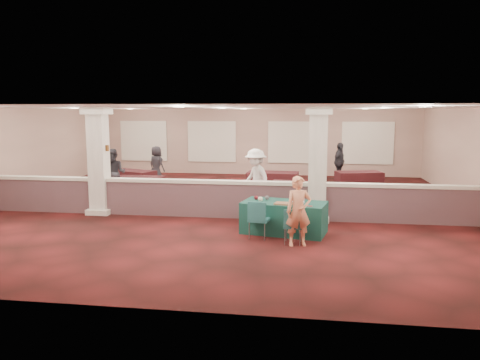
# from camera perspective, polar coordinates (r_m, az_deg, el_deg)

# --- Properties ---
(ground) EXTENTS (16.00, 16.00, 0.00)m
(ground) POSITION_cam_1_polar(r_m,az_deg,el_deg) (15.29, -2.15, -3.28)
(ground) COLOR #481212
(ground) RESTS_ON ground
(wall_back) EXTENTS (16.00, 0.04, 3.20)m
(wall_back) POSITION_cam_1_polar(r_m,az_deg,el_deg) (22.94, 1.47, 4.67)
(wall_back) COLOR gray
(wall_back) RESTS_ON ground
(wall_front) EXTENTS (16.00, 0.04, 3.20)m
(wall_front) POSITION_cam_1_polar(r_m,az_deg,el_deg) (7.41, -13.52, -3.49)
(wall_front) COLOR gray
(wall_front) RESTS_ON ground
(ceiling) EXTENTS (16.00, 16.00, 0.02)m
(ceiling) POSITION_cam_1_polar(r_m,az_deg,el_deg) (14.98, -2.21, 8.80)
(ceiling) COLOR white
(ceiling) RESTS_ON wall_back
(partition_wall) EXTENTS (15.60, 0.28, 1.10)m
(partition_wall) POSITION_cam_1_polar(r_m,az_deg,el_deg) (13.74, -3.29, -2.22)
(partition_wall) COLOR brown
(partition_wall) RESTS_ON ground
(column_left) EXTENTS (0.72, 0.72, 3.20)m
(column_left) POSITION_cam_1_polar(r_m,az_deg,el_deg) (14.69, -16.84, 2.34)
(column_left) COLOR beige
(column_left) RESTS_ON ground
(column_right) EXTENTS (0.72, 0.72, 3.20)m
(column_right) POSITION_cam_1_polar(r_m,az_deg,el_deg) (13.31, 9.43, 2.00)
(column_right) COLOR beige
(column_right) RESTS_ON ground
(sconce_left) EXTENTS (0.12, 0.12, 0.18)m
(sconce_left) POSITION_cam_1_polar(r_m,az_deg,el_deg) (14.78, -17.88, 3.75)
(sconce_left) COLOR brown
(sconce_left) RESTS_ON column_left
(sconce_right) EXTENTS (0.12, 0.12, 0.18)m
(sconce_right) POSITION_cam_1_polar(r_m,az_deg,el_deg) (14.54, -15.90, 3.76)
(sconce_right) COLOR brown
(sconce_right) RESTS_ON column_left
(near_table) EXTENTS (2.25, 1.43, 0.80)m
(near_table) POSITION_cam_1_polar(r_m,az_deg,el_deg) (12.04, 5.40, -4.56)
(near_table) COLOR #103D37
(near_table) RESTS_ON ground
(conf_chair_main) EXTENTS (0.44, 0.45, 0.86)m
(conf_chair_main) POSITION_cam_1_polar(r_m,az_deg,el_deg) (11.01, 6.45, -5.26)
(conf_chair_main) COLOR #205D5F
(conf_chair_main) RESTS_ON ground
(conf_chair_side) EXTENTS (0.55, 0.55, 0.94)m
(conf_chair_side) POSITION_cam_1_polar(r_m,az_deg,el_deg) (11.39, 2.23, -4.49)
(conf_chair_side) COLOR #205D5F
(conf_chair_side) RESTS_ON ground
(woman) EXTENTS (0.67, 0.53, 1.62)m
(woman) POSITION_cam_1_polar(r_m,az_deg,el_deg) (10.87, 7.15, -3.80)
(woman) COLOR #DF8A61
(woman) RESTS_ON ground
(far_table_front_left) EXTENTS (1.74, 0.88, 0.70)m
(far_table_front_left) POSITION_cam_1_polar(r_m,az_deg,el_deg) (17.67, -12.10, -0.72)
(far_table_front_left) COLOR black
(far_table_front_left) RESTS_ON ground
(far_table_front_center) EXTENTS (1.98, 1.06, 0.79)m
(far_table_front_center) POSITION_cam_1_polar(r_m,az_deg,el_deg) (17.98, 4.00, -0.26)
(far_table_front_center) COLOR black
(far_table_front_center) RESTS_ON ground
(far_table_front_right) EXTENTS (2.13, 1.35, 0.80)m
(far_table_front_right) POSITION_cam_1_polar(r_m,az_deg,el_deg) (15.27, 7.32, -1.83)
(far_table_front_right) COLOR black
(far_table_front_right) RESTS_ON ground
(far_table_back_left) EXTENTS (1.97, 1.46, 0.72)m
(far_table_back_left) POSITION_cam_1_polar(r_m,az_deg,el_deg) (19.44, -12.86, 0.10)
(far_table_back_left) COLOR black
(far_table_back_left) RESTS_ON ground
(far_table_back_center) EXTENTS (1.80, 1.34, 0.66)m
(far_table_back_center) POSITION_cam_1_polar(r_m,az_deg,el_deg) (18.20, 3.60, -0.36)
(far_table_back_center) COLOR black
(far_table_back_center) RESTS_ON ground
(far_table_back_right) EXTENTS (1.92, 1.26, 0.72)m
(far_table_back_right) POSITION_cam_1_polar(r_m,az_deg,el_deg) (19.16, 14.28, -0.07)
(far_table_back_right) COLOR black
(far_table_back_right) RESTS_ON ground
(attendee_a) EXTENTS (0.87, 0.52, 1.76)m
(attendee_a) POSITION_cam_1_polar(r_m,az_deg,el_deg) (17.44, -15.09, 0.81)
(attendee_a) COLOR black
(attendee_a) RESTS_ON ground
(attendee_b) EXTENTS (1.22, 1.29, 1.90)m
(attendee_b) POSITION_cam_1_polar(r_m,az_deg,el_deg) (14.97, 1.94, 0.17)
(attendee_b) COLOR #BCBBB7
(attendee_b) RESTS_ON ground
(attendee_c) EXTENTS (0.87, 1.13, 1.74)m
(attendee_c) POSITION_cam_1_polar(r_m,az_deg,el_deg) (20.89, 12.02, 2.10)
(attendee_c) COLOR black
(attendee_c) RESTS_ON ground
(attendee_d) EXTENTS (0.89, 0.73, 1.60)m
(attendee_d) POSITION_cam_1_polar(r_m,az_deg,el_deg) (20.57, -10.14, 1.86)
(attendee_d) COLOR black
(attendee_d) RESTS_ON ground
(laptop_base) EXTENTS (0.40, 0.32, 0.02)m
(laptop_base) POSITION_cam_1_polar(r_m,az_deg,el_deg) (11.83, 6.91, -2.79)
(laptop_base) COLOR silver
(laptop_base) RESTS_ON near_table
(laptop_screen) EXTENTS (0.36, 0.08, 0.24)m
(laptop_screen) POSITION_cam_1_polar(r_m,az_deg,el_deg) (11.93, 7.05, -2.06)
(laptop_screen) COLOR silver
(laptop_screen) RESTS_ON near_table
(screen_glow) EXTENTS (0.32, 0.07, 0.21)m
(screen_glow) POSITION_cam_1_polar(r_m,az_deg,el_deg) (11.92, 7.04, -2.14)
(screen_glow) COLOR silver
(screen_glow) RESTS_ON near_table
(knitting) EXTENTS (0.50, 0.41, 0.03)m
(knitting) POSITION_cam_1_polar(r_m,az_deg,el_deg) (11.68, 5.35, -2.87)
(knitting) COLOR #BF5E1E
(knitting) RESTS_ON near_table
(yarn_cream) EXTENTS (0.12, 0.12, 0.12)m
(yarn_cream) POSITION_cam_1_polar(r_m,az_deg,el_deg) (12.00, 2.50, -2.33)
(yarn_cream) COLOR beige
(yarn_cream) RESTS_ON near_table
(yarn_red) EXTENTS (0.11, 0.11, 0.11)m
(yarn_red) POSITION_cam_1_polar(r_m,az_deg,el_deg) (12.21, 1.98, -2.17)
(yarn_red) COLOR maroon
(yarn_red) RESTS_ON near_table
(yarn_grey) EXTENTS (0.11, 0.11, 0.11)m
(yarn_grey) POSITION_cam_1_polar(r_m,az_deg,el_deg) (12.20, 3.32, -2.17)
(yarn_grey) COLOR #48484C
(yarn_grey) RESTS_ON near_table
(scissors) EXTENTS (0.14, 0.06, 0.01)m
(scissors) POSITION_cam_1_polar(r_m,az_deg,el_deg) (11.51, 8.50, -3.15)
(scissors) COLOR red
(scissors) RESTS_ON near_table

